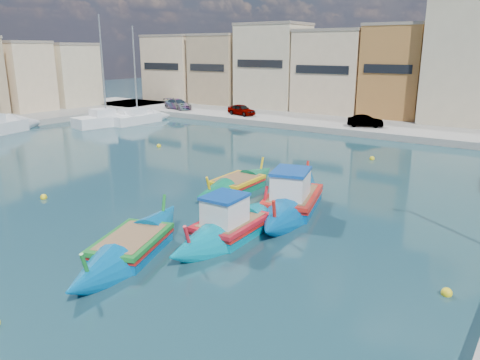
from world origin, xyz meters
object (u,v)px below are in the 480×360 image
Objects in this scene: luzzu_blue_south at (132,247)px; yacht_mid at (8,126)px; luzzu_blue_cabin at (231,228)px; luzzu_green at (237,185)px; yacht_midnorth at (119,120)px; yacht_north at (147,118)px; luzzu_turquoise_cabin at (292,201)px.

yacht_mid is at bearing 157.72° from luzzu_blue_south.
luzzu_blue_cabin reaches higher than luzzu_green.
yacht_mid is at bearing 164.76° from luzzu_blue_cabin.
luzzu_blue_south is at bearing -40.49° from yacht_midnorth.
yacht_north is 0.91× the size of yacht_midnorth.
luzzu_turquoise_cabin is at bearing -15.30° from luzzu_green.
yacht_mid reaches higher than luzzu_turquoise_cabin.
luzzu_blue_cabin is at bearing -96.13° from luzzu_turquoise_cabin.
luzzu_blue_cabin is 0.78× the size of yacht_north.
yacht_mid is (-31.07, 12.73, 0.23)m from luzzu_blue_south.
luzzu_blue_cabin is at bearing -33.27° from yacht_midnorth.
luzzu_turquoise_cabin is at bearing -31.56° from yacht_north.
yacht_north is at bearing 134.47° from luzzu_blue_south.
luzzu_turquoise_cabin is 1.39× the size of luzzu_green.
yacht_north reaches higher than luzzu_turquoise_cabin.
luzzu_green is at bearing 164.70° from luzzu_turquoise_cabin.
luzzu_turquoise_cabin is at bearing -7.47° from yacht_mid.
luzzu_turquoise_cabin is at bearing 72.33° from luzzu_blue_south.
luzzu_blue_cabin is 0.94× the size of luzzu_blue_south.
yacht_midnorth is (-1.19, -3.04, 0.05)m from yacht_north.
luzzu_turquoise_cabin reaches higher than luzzu_blue_cabin.
yacht_mid is (-6.51, -12.29, 0.07)m from yacht_north.
luzzu_turquoise_cabin is 31.51m from yacht_midnorth.
luzzu_green is 0.60× the size of yacht_mid.
luzzu_blue_cabin is 34.43m from yacht_mid.
luzzu_blue_south is 0.75× the size of yacht_midnorth.
luzzu_blue_cabin is 0.67× the size of yacht_mid.
luzzu_blue_cabin is at bearing -38.62° from yacht_north.
yacht_north is (-27.21, 16.71, 0.03)m from luzzu_turquoise_cabin.
yacht_north is (-24.56, 25.02, 0.16)m from luzzu_blue_south.
luzzu_turquoise_cabin is 0.97× the size of yacht_north.
luzzu_blue_cabin is 4.26m from luzzu_blue_south.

